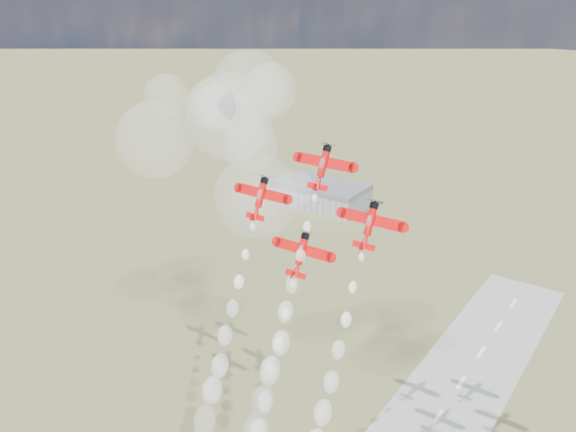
% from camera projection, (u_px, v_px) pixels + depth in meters
% --- Properties ---
extents(hangar, '(50.00, 28.00, 13.00)m').
position_uv_depth(hangar, '(321.00, 194.00, 339.69)').
color(hangar, gray).
rests_on(hangar, ground).
extents(plane_lead, '(13.38, 6.59, 8.92)m').
position_uv_depth(plane_lead, '(323.00, 166.00, 124.23)').
color(plane_lead, red).
rests_on(plane_lead, ground).
extents(plane_left, '(13.38, 6.59, 8.92)m').
position_uv_depth(plane_left, '(260.00, 197.00, 131.22)').
color(plane_left, red).
rests_on(plane_left, ground).
extents(plane_right, '(13.38, 6.59, 8.92)m').
position_uv_depth(plane_right, '(370.00, 224.00, 117.49)').
color(plane_right, red).
rests_on(plane_right, ground).
extents(plane_slot, '(13.38, 6.59, 8.92)m').
position_uv_depth(plane_slot, '(301.00, 254.00, 124.48)').
color(plane_slot, red).
rests_on(plane_slot, ground).
extents(smoke_trail_lead, '(5.25, 26.17, 52.65)m').
position_uv_depth(smoke_trail_lead, '(263.00, 403.00, 125.15)').
color(smoke_trail_lead, white).
rests_on(smoke_trail_lead, plane_lead).
extents(smoke_trail_left, '(5.81, 27.21, 52.94)m').
position_uv_depth(smoke_trail_left, '(204.00, 423.00, 131.83)').
color(smoke_trail_left, white).
rests_on(smoke_trail_left, plane_left).
extents(drifted_smoke_cloud, '(52.02, 37.27, 45.35)m').
position_uv_depth(drifted_smoke_cloud, '(225.00, 133.00, 155.43)').
color(drifted_smoke_cloud, white).
rests_on(drifted_smoke_cloud, ground).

